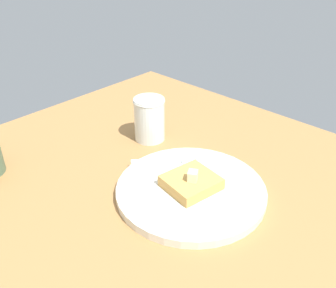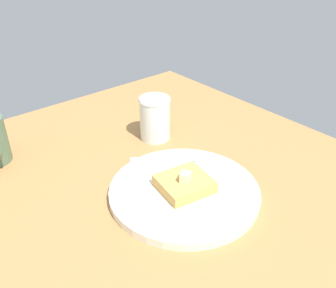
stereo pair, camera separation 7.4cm
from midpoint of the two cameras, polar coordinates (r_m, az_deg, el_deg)
table_surface at (r=67.14cm, az=-6.25°, el=-9.72°), size 94.29×94.29×1.96cm
plate at (r=67.60cm, az=0.36°, el=-7.10°), size 26.87×26.87×1.55cm
toast_slice_center at (r=66.59cm, az=0.36°, el=-5.97°), size 9.54×10.06×2.04cm
butter_pat_primary at (r=64.88cm, az=0.53°, el=-4.97°), size 2.32×2.39×1.82cm
fork at (r=73.83cm, az=-1.51°, el=-2.64°), size 12.29×12.37×0.36cm
syrup_jar at (r=82.94cm, az=-5.40°, el=3.49°), size 6.95×6.95×9.75cm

